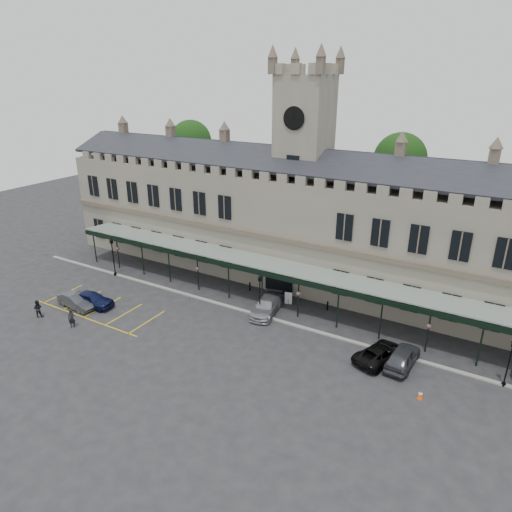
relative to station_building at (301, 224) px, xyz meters
The scene contains 22 objects.
ground 17.17m from the station_building, 90.00° to the right, with size 140.00×140.00×0.00m, color #262628.
station_building is the anchor object (origin of this frame).
clock_tower 6.64m from the station_building, 90.00° to the left, with size 5.60×5.60×24.80m.
canopy 9.37m from the station_building, 90.00° to the right, with size 50.00×4.10×4.30m.
kerb 12.22m from the station_building, 90.00° to the right, with size 60.00×0.40×0.12m, color gray.
parking_markings 23.26m from the station_building, 128.81° to the right, with size 16.00×6.00×0.01m, color gold, non-canonical shape.
tree_behind_left 24.64m from the station_building, 157.55° to the left, with size 6.00×6.00×16.00m.
tree_behind_mid 13.67m from the station_building, 48.65° to the left, with size 6.00×6.00×16.00m.
lamp_post_left 21.86m from the station_building, 150.69° to the right, with size 0.45×0.45×4.71m.
lamp_post_mid 11.04m from the station_building, 86.32° to the right, with size 0.41×0.41×4.37m.
lamp_post_right 24.77m from the station_building, 25.36° to the right, with size 0.39×0.39×4.10m.
traffic_cone 23.54m from the station_building, 41.91° to the right, with size 0.41×0.41×0.65m.
sign_board 9.15m from the station_building, 73.41° to the right, with size 0.75×0.24×1.31m.
bollard_left 9.05m from the station_building, 116.23° to the right, with size 0.17×0.17×0.96m, color black.
bollard_right 10.39m from the station_building, 44.97° to the right, with size 0.17×0.17×0.95m, color black.
car_left_a 23.57m from the station_building, 130.97° to the right, with size 1.88×4.68×1.59m, color #0C1338.
car_left_b 25.03m from the station_building, 131.61° to the right, with size 1.56×4.48×1.48m, color #37393E.
car_taxi 11.22m from the station_building, 84.05° to the right, with size 2.13×5.23×1.52m, color gray.
car_van 18.59m from the station_building, 42.65° to the right, with size 2.34×5.08×1.41m, color black.
car_right_a 19.68m from the station_building, 38.48° to the right, with size 1.90×4.73×1.61m, color #37393E.
person_a 25.55m from the station_building, 122.34° to the right, with size 0.67×0.44×1.84m, color black.
person_b 28.40m from the station_building, 129.79° to the right, with size 0.87×0.68×1.79m, color black.
Camera 1 is at (20.17, -28.66, 22.02)m, focal length 32.00 mm.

